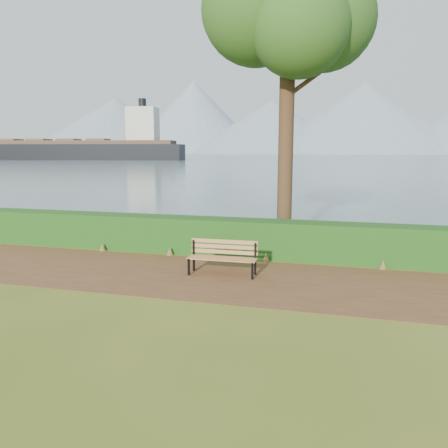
% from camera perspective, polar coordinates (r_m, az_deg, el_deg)
% --- Properties ---
extents(ground, '(140.00, 140.00, 0.00)m').
position_cam_1_polar(ground, '(10.04, -5.62, -7.14)').
color(ground, '#4D611B').
rests_on(ground, ground).
extents(path, '(40.00, 3.40, 0.01)m').
position_cam_1_polar(path, '(10.31, -5.03, -6.65)').
color(path, '#562C1D').
rests_on(path, ground).
extents(hedge, '(32.00, 0.85, 1.00)m').
position_cam_1_polar(hedge, '(12.32, -1.40, -1.57)').
color(hedge, '#124012').
rests_on(hedge, ground).
extents(water, '(700.00, 510.00, 0.00)m').
position_cam_1_polar(water, '(269.02, 14.49, 8.66)').
color(water, '#405367').
rests_on(water, ground).
extents(mountains, '(585.00, 190.00, 70.00)m').
position_cam_1_polar(mountains, '(415.97, 13.63, 12.72)').
color(mountains, gray).
rests_on(mountains, ground).
extents(bench, '(1.62, 0.52, 0.81)m').
position_cam_1_polar(bench, '(10.23, -0.14, -4.08)').
color(bench, black).
rests_on(bench, ground).
extents(tree, '(4.66, 3.82, 9.19)m').
position_cam_1_polar(tree, '(13.28, 8.45, 26.79)').
color(tree, '#382117').
rests_on(tree, ground).
extents(cargo_ship, '(67.58, 22.29, 20.27)m').
position_cam_1_polar(cargo_ship, '(144.29, -17.83, 9.17)').
color(cargo_ship, black).
rests_on(cargo_ship, ground).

